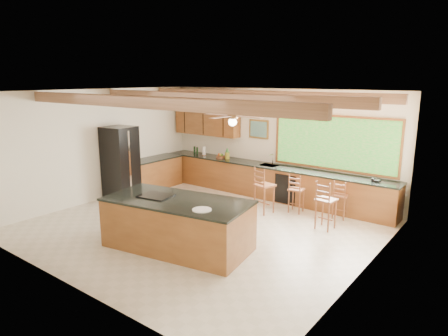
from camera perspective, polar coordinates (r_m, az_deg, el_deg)
The scene contains 9 objects.
ground at distance 9.10m, azimuth -3.29°, elevation -8.41°, with size 7.20×7.20×0.00m, color beige.
room_shell at distance 9.16m, azimuth -1.61°, elevation 6.05°, with size 7.27×6.54×3.02m.
counter_run at distance 11.34m, azimuth 1.82°, elevation -1.64°, with size 7.12×3.10×1.27m.
island at distance 7.92m, azimuth -6.63°, elevation -7.92°, with size 3.04×1.81×1.01m.
refrigerator at distance 11.33m, azimuth -14.56°, elevation 0.72°, with size 0.85×0.83×2.00m.
bar_stool_a at distance 9.81m, azimuth 5.61°, elevation -2.62°, with size 0.50×0.50×1.17m.
bar_stool_b at distance 9.81m, azimuth 16.22°, elevation -3.91°, with size 0.37×0.37×0.94m.
bar_stool_c at distance 9.99m, azimuth 10.19°, elevation -3.14°, with size 0.39×0.39×0.98m.
bar_stool_d at distance 9.01m, azimuth 14.25°, elevation -4.60°, with size 0.43×0.43×1.11m.
Camera 1 is at (5.54, -6.43, 3.29)m, focal length 32.00 mm.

